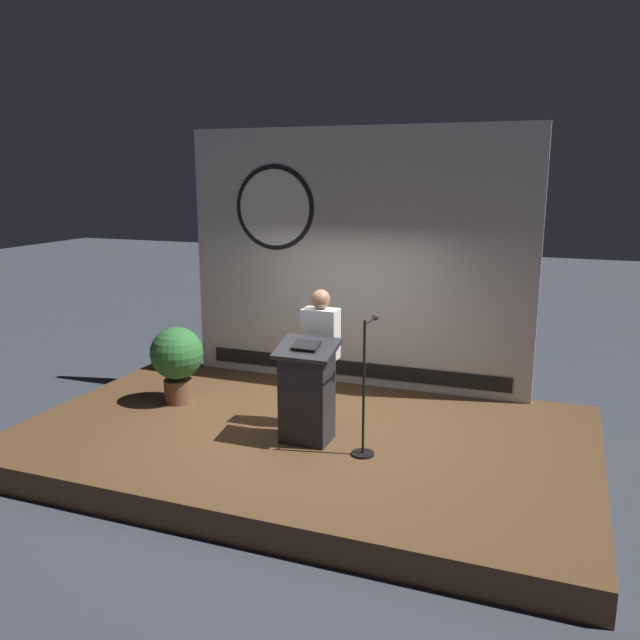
% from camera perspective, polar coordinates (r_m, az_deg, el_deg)
% --- Properties ---
extents(ground_plane, '(40.00, 40.00, 0.00)m').
position_cam_1_polar(ground_plane, '(7.74, -1.43, -11.54)').
color(ground_plane, '#383D47').
extents(stage_platform, '(6.40, 4.00, 0.30)m').
position_cam_1_polar(stage_platform, '(7.68, -1.43, -10.52)').
color(stage_platform, brown).
rests_on(stage_platform, ground).
extents(banner_display, '(4.77, 0.12, 3.47)m').
position_cam_1_polar(banner_display, '(8.87, 2.87, 5.30)').
color(banner_display, silver).
rests_on(banner_display, stage_platform).
extents(podium, '(0.64, 0.50, 1.13)m').
position_cam_1_polar(podium, '(7.13, -1.15, -6.35)').
color(podium, '#26262B').
rests_on(podium, stage_platform).
extents(speaker_person, '(0.40, 0.26, 1.60)m').
position_cam_1_polar(speaker_person, '(7.49, 0.06, -3.26)').
color(speaker_person, black).
rests_on(speaker_person, stage_platform).
extents(microphone_stand, '(0.24, 0.54, 1.44)m').
position_cam_1_polar(microphone_stand, '(6.85, 3.93, -7.58)').
color(microphone_stand, black).
rests_on(microphone_stand, stage_platform).
extents(potted_plant, '(0.67, 0.67, 0.98)m').
position_cam_1_polar(potted_plant, '(8.49, -12.34, -3.20)').
color(potted_plant, brown).
rests_on(potted_plant, stage_platform).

